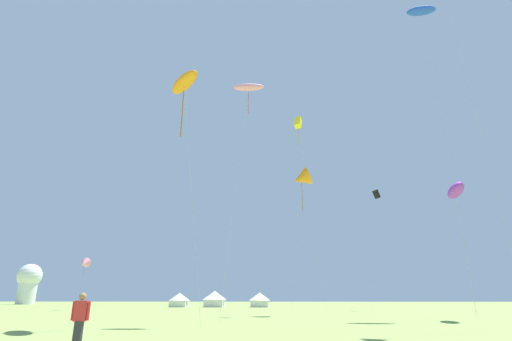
% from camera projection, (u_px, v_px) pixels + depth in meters
% --- Properties ---
extents(kite_yellow_box, '(2.57, 1.96, 22.10)m').
position_uv_depth(kite_yellow_box, '(298.00, 123.00, 45.76)').
color(kite_yellow_box, yellow).
rests_on(kite_yellow_box, ground).
extents(kite_orange_parafoil, '(3.82, 3.76, 17.31)m').
position_uv_depth(kite_orange_parafoil, '(184.00, 83.00, 28.63)').
color(kite_orange_parafoil, orange).
rests_on(kite_orange_parafoil, ground).
extents(kite_blue_parafoil, '(3.44, 2.83, 34.84)m').
position_uv_depth(kite_blue_parafoil, '(421.00, 11.00, 46.27)').
color(kite_blue_parafoil, blue).
rests_on(kite_blue_parafoil, ground).
extents(kite_pink_delta, '(2.98, 1.76, 7.28)m').
position_uv_depth(kite_pink_delta, '(84.00, 263.00, 56.42)').
color(kite_pink_delta, pink).
rests_on(kite_pink_delta, ground).
extents(kite_orange_delta, '(2.85, 2.24, 15.64)m').
position_uv_depth(kite_orange_delta, '(301.00, 179.00, 43.46)').
color(kite_orange_delta, orange).
rests_on(kite_orange_delta, ground).
extents(kite_pink_parafoil, '(3.08, 1.11, 18.39)m').
position_uv_depth(kite_pink_parafoil, '(249.00, 88.00, 31.72)').
color(kite_pink_parafoil, pink).
rests_on(kite_pink_parafoil, ground).
extents(kite_black_box, '(2.97, 1.38, 17.57)m').
position_uv_depth(kite_black_box, '(376.00, 195.00, 59.78)').
color(kite_black_box, black).
rests_on(kite_black_box, ground).
extents(kite_purple_parafoil, '(2.71, 4.31, 11.09)m').
position_uv_depth(kite_purple_parafoil, '(456.00, 191.00, 33.13)').
color(kite_purple_parafoil, purple).
rests_on(kite_purple_parafoil, ground).
extents(person_spectator, '(0.57, 0.30, 1.73)m').
position_uv_depth(person_spectator, '(79.00, 323.00, 11.75)').
color(person_spectator, '#2D2D33').
rests_on(person_spectator, ground).
extents(festival_tent_center, '(3.94, 3.94, 2.56)m').
position_uv_depth(festival_tent_center, '(179.00, 299.00, 73.60)').
color(festival_tent_center, white).
rests_on(festival_tent_center, ground).
extents(festival_tent_left, '(4.48, 4.48, 2.91)m').
position_uv_depth(festival_tent_left, '(215.00, 298.00, 73.23)').
color(festival_tent_left, white).
rests_on(festival_tent_left, ground).
extents(festival_tent_right, '(4.02, 4.02, 2.61)m').
position_uv_depth(festival_tent_right, '(260.00, 299.00, 72.63)').
color(festival_tent_right, white).
rests_on(festival_tent_right, ground).
extents(observatory_dome, '(6.40, 6.40, 10.80)m').
position_uv_depth(observatory_dome, '(29.00, 282.00, 107.74)').
color(observatory_dome, white).
rests_on(observatory_dome, ground).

